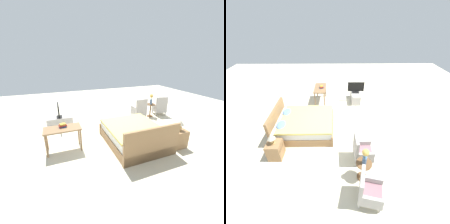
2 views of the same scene
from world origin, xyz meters
The scene contains 12 objects.
ground_plane centered at (0.00, 0.00, 0.00)m, with size 16.00×16.00×0.00m, color beige.
bed centered at (-0.06, 1.10, 0.30)m, with size 1.69×2.03×0.96m.
armchair_by_window_left centered at (-2.52, -0.79, 0.37)m, with size 0.64×0.64×0.92m.
armchair_by_window_right centered at (-1.38, -0.79, 0.37)m, with size 0.56×0.56×0.92m.
side_table centered at (-1.95, -0.76, 0.38)m, with size 0.40×0.40×0.60m.
flower_vase centered at (-1.95, -0.76, 0.90)m, with size 0.17×0.17×0.48m.
nightstand centered at (-1.23, 1.75, 0.28)m, with size 0.44×0.41×0.56m.
table_lamp centered at (-1.23, 1.75, 0.77)m, with size 0.22×0.22×0.33m.
tv_stand centered at (2.09, -0.99, 0.22)m, with size 0.96×0.40×0.45m.
tv_flatscreen centered at (2.09, -0.99, 0.71)m, with size 0.20×0.75×0.52m.
vanity_desk centered at (2.06, 0.67, 0.62)m, with size 1.04×0.52×0.72m.
book_stack centered at (2.04, 0.60, 0.77)m, with size 0.23×0.19×0.11m.
Camera 1 is at (2.14, 4.80, 2.59)m, focal length 24.00 mm.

